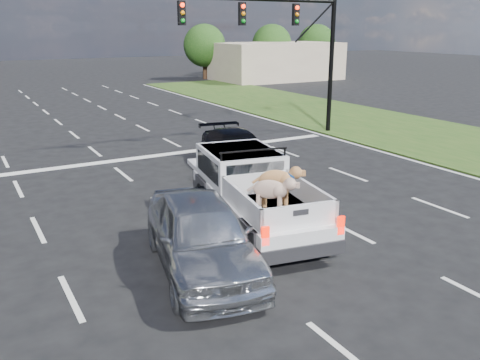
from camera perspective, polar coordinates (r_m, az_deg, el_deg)
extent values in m
plane|color=black|center=(12.53, 5.84, -7.12)|extent=(160.00, 160.00, 0.00)
cube|color=silver|center=(16.17, -22.81, -2.79)|extent=(0.12, 60.00, 0.01)
cube|color=silver|center=(16.85, -11.00, -0.98)|extent=(0.12, 60.00, 0.01)
cube|color=silver|center=(18.19, -0.54, 0.67)|extent=(0.12, 60.00, 0.01)
cube|color=silver|center=(20.06, 8.24, 2.03)|extent=(0.12, 60.00, 0.01)
cube|color=silver|center=(22.36, 15.49, 3.12)|extent=(0.15, 60.00, 0.01)
cube|color=silver|center=(21.04, -10.04, 2.64)|extent=(17.00, 0.45, 0.01)
cube|color=#214515|center=(25.45, 22.26, 4.14)|extent=(8.00, 60.00, 0.06)
cylinder|color=black|center=(25.70, 10.22, 13.06)|extent=(0.22, 0.22, 7.00)
cube|color=black|center=(24.31, 6.27, 17.97)|extent=(0.30, 0.18, 0.95)
sphere|color=#FF2207|center=(24.23, 6.45, 18.68)|extent=(0.18, 0.18, 0.18)
cube|color=black|center=(22.80, 0.24, 18.15)|extent=(0.30, 0.18, 0.95)
sphere|color=#FF2207|center=(22.72, 0.39, 18.91)|extent=(0.18, 0.18, 0.18)
cube|color=black|center=(21.55, -6.58, 18.13)|extent=(0.30, 0.18, 0.95)
sphere|color=#FF2207|center=(21.46, -6.48, 18.94)|extent=(0.18, 0.18, 0.18)
cube|color=#BDAC90|center=(52.05, 4.12, 13.16)|extent=(12.00, 7.00, 3.60)
cylinder|color=#332114|center=(52.61, -3.96, 12.42)|extent=(0.44, 0.44, 2.16)
sphere|color=#173C10|center=(52.49, -4.01, 14.83)|extent=(4.20, 4.20, 4.20)
cylinder|color=#332114|center=(56.53, 3.54, 12.73)|extent=(0.44, 0.44, 2.16)
sphere|color=#173C10|center=(56.42, 3.59, 14.98)|extent=(4.20, 4.20, 4.20)
cylinder|color=#332114|center=(60.00, 8.48, 12.81)|extent=(0.44, 0.44, 2.16)
sphere|color=#173C10|center=(59.90, 8.57, 14.93)|extent=(4.20, 4.20, 4.20)
cylinder|color=black|center=(11.27, 1.28, -7.68)|extent=(0.42, 0.82, 0.78)
cylinder|color=black|center=(11.98, 9.35, -6.39)|extent=(0.42, 0.82, 0.78)
cylinder|color=black|center=(14.64, -4.02, -1.84)|extent=(0.42, 0.82, 0.78)
cylinder|color=black|center=(15.19, 2.48, -1.12)|extent=(0.42, 0.82, 0.78)
cube|color=silver|center=(13.16, 1.90, -2.67)|extent=(2.86, 5.70, 0.53)
cube|color=silver|center=(14.10, 0.02, 1.70)|extent=(2.27, 2.66, 0.88)
cube|color=black|center=(13.03, 1.74, 0.57)|extent=(1.58, 0.31, 0.64)
cylinder|color=black|center=(13.00, 1.55, 3.34)|extent=(1.83, 0.37, 0.05)
cube|color=black|center=(12.03, 4.02, -3.40)|extent=(2.26, 2.90, 0.06)
cube|color=silver|center=(11.62, 0.09, -2.53)|extent=(0.53, 2.60, 0.53)
cube|color=silver|center=(12.29, 7.79, -1.60)|extent=(0.53, 2.60, 0.53)
cube|color=silver|center=(10.85, 6.73, -4.09)|extent=(1.82, 0.40, 0.53)
cube|color=red|center=(10.41, 2.86, -6.31)|extent=(0.17, 0.09, 0.41)
cube|color=red|center=(11.16, 11.23, -5.01)|extent=(0.17, 0.09, 0.41)
cube|color=black|center=(11.01, 6.93, -7.85)|extent=(2.00, 0.64, 0.31)
imported|color=#B1B4B8|center=(10.91, -4.34, -6.15)|extent=(2.88, 5.09, 1.63)
imported|color=black|center=(18.79, -0.33, 3.36)|extent=(2.72, 5.04, 1.39)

